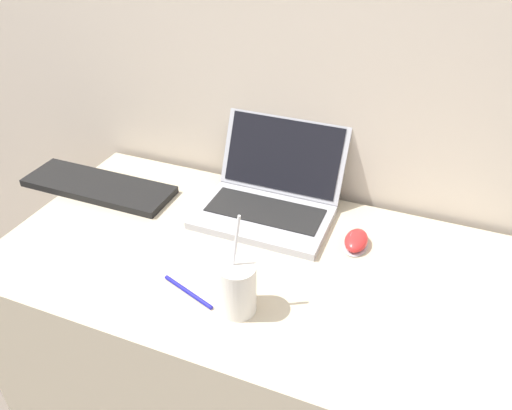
{
  "coord_description": "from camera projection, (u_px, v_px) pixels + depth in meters",
  "views": [
    {
      "loc": [
        0.34,
        -0.51,
        1.47
      ],
      "look_at": [
        -0.04,
        0.42,
        0.78
      ],
      "focal_mm": 35.0,
      "sensor_mm": 36.0,
      "label": 1
    }
  ],
  "objects": [
    {
      "name": "laptop",
      "position": [
        270.0,
        194.0,
        1.31
      ],
      "size": [
        0.34,
        0.31,
        0.22
      ],
      "color": "#ADADB2",
      "rests_on": "desk"
    },
    {
      "name": "external_keyboard",
      "position": [
        98.0,
        186.0,
        1.42
      ],
      "size": [
        0.44,
        0.14,
        0.02
      ],
      "color": "black",
      "rests_on": "desk"
    },
    {
      "name": "desk",
      "position": [
        255.0,
        357.0,
        1.37
      ],
      "size": [
        1.22,
        0.64,
        0.71
      ],
      "color": "beige",
      "rests_on": "ground_plane"
    },
    {
      "name": "computer_mouse",
      "position": [
        356.0,
        241.0,
        1.2
      ],
      "size": [
        0.06,
        0.09,
        0.04
      ],
      "color": "#B2B2B7",
      "rests_on": "desk"
    },
    {
      "name": "pen",
      "position": [
        188.0,
        292.0,
        1.07
      ],
      "size": [
        0.14,
        0.06,
        0.01
      ],
      "color": "#191999",
      "rests_on": "desk"
    },
    {
      "name": "drink_cup",
      "position": [
        237.0,
        287.0,
        1.0
      ],
      "size": [
        0.08,
        0.08,
        0.23
      ],
      "color": "silver",
      "rests_on": "desk"
    }
  ]
}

